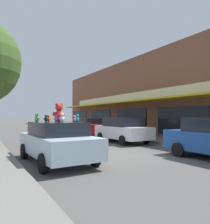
{
  "coord_description": "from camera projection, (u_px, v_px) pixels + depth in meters",
  "views": [
    {
      "loc": [
        -5.38,
        -8.33,
        1.72
      ],
      "look_at": [
        0.28,
        1.39,
        1.94
      ],
      "focal_mm": 35.0,
      "sensor_mm": 36.0,
      "label": 1
    }
  ],
  "objects": [
    {
      "name": "teddy_bear_white",
      "position": [
        62.0,
        118.0,
        8.06
      ],
      "size": [
        0.27,
        0.18,
        0.35
      ],
      "rotation": [
        0.0,
        0.0,
        3.41
      ],
      "color": "white",
      "rests_on": "plush_art_car"
    },
    {
      "name": "ground_plane",
      "position": [
        115.0,
        154.0,
        9.86
      ],
      "size": [
        260.0,
        260.0,
        0.0
      ],
      "primitive_type": "plane",
      "color": "#514F4C"
    },
    {
      "name": "teddy_bear_purple",
      "position": [
        56.0,
        119.0,
        8.05
      ],
      "size": [
        0.15,
        0.19,
        0.25
      ],
      "rotation": [
        0.0,
        0.0,
        2.09
      ],
      "color": "purple",
      "rests_on": "plush_art_car"
    },
    {
      "name": "sidewalk_far",
      "position": [
        194.0,
        145.0,
        12.6
      ],
      "size": [
        2.56,
        90.0,
        0.17
      ],
      "color": "slate",
      "rests_on": "ground_plane"
    },
    {
      "name": "parked_car_far_right",
      "position": [
        88.0,
        127.0,
        18.86
      ],
      "size": [
        2.01,
        4.8,
        1.55
      ],
      "color": "maroon",
      "rests_on": "ground_plane"
    },
    {
      "name": "teddy_bear_orange",
      "position": [
        49.0,
        118.0,
        9.02
      ],
      "size": [
        0.23,
        0.16,
        0.3
      ],
      "rotation": [
        0.0,
        0.0,
        2.79
      ],
      "color": "orange",
      "rests_on": "plush_art_car"
    },
    {
      "name": "teddy_bear_teal",
      "position": [
        77.0,
        118.0,
        8.19
      ],
      "size": [
        0.2,
        0.22,
        0.31
      ],
      "rotation": [
        0.0,
        0.0,
        4.1
      ],
      "color": "teal",
      "rests_on": "plush_art_car"
    },
    {
      "name": "storefront_row",
      "position": [
        174.0,
        99.0,
        22.83
      ],
      "size": [
        13.03,
        28.73,
        7.06
      ],
      "color": "brown",
      "rests_on": "ground_plane"
    },
    {
      "name": "plush_art_car",
      "position": [
        57.0,
        141.0,
        8.2
      ],
      "size": [
        2.1,
        4.36,
        1.5
      ],
      "rotation": [
        0.0,
        0.0,
        0.03
      ],
      "color": "#ADC6D1",
      "rests_on": "ground_plane"
    },
    {
      "name": "teddy_bear_pink",
      "position": [
        74.0,
        119.0,
        8.37
      ],
      "size": [
        0.19,
        0.13,
        0.26
      ],
      "rotation": [
        0.0,
        0.0,
        3.37
      ],
      "color": "pink",
      "rests_on": "plush_art_car"
    },
    {
      "name": "teddy_bear_black",
      "position": [
        46.0,
        118.0,
        8.87
      ],
      "size": [
        0.2,
        0.13,
        0.28
      ],
      "rotation": [
        0.0,
        0.0,
        3.11
      ],
      "color": "black",
      "rests_on": "plush_art_car"
    },
    {
      "name": "teddy_bear_giant",
      "position": [
        59.0,
        113.0,
        8.51
      ],
      "size": [
        0.56,
        0.38,
        0.74
      ],
      "rotation": [
        0.0,
        0.0,
        3.43
      ],
      "color": "red",
      "rests_on": "plush_art_car"
    },
    {
      "name": "teddy_bear_green",
      "position": [
        37.0,
        118.0,
        8.15
      ],
      "size": [
        0.2,
        0.26,
        0.34
      ],
      "rotation": [
        0.0,
        0.0,
        2.01
      ],
      "color": "green",
      "rests_on": "plush_art_car"
    },
    {
      "name": "parked_car_far_center",
      "position": [
        122.0,
        130.0,
        14.39
      ],
      "size": [
        2.0,
        4.33,
        1.63
      ],
      "color": "silver",
      "rests_on": "ground_plane"
    },
    {
      "name": "teddy_bear_cream",
      "position": [
        37.0,
        119.0,
        8.39
      ],
      "size": [
        0.16,
        0.18,
        0.25
      ],
      "rotation": [
        0.0,
        0.0,
        4.03
      ],
      "color": "beige",
      "rests_on": "plush_art_car"
    }
  ]
}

